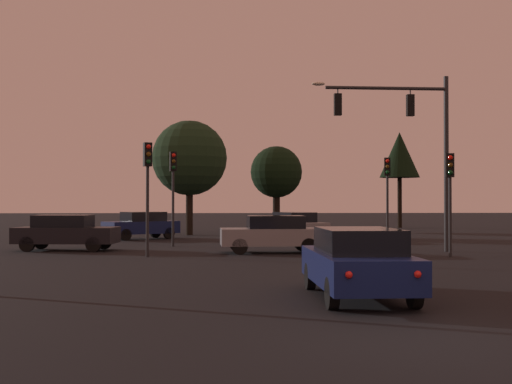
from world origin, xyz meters
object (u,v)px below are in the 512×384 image
object	(u,v)px
traffic_light_corner_left	(450,183)
car_crossing_left	(273,233)
traffic_signal_mast_arm	(410,131)
car_parked_lot	(142,225)
tree_left_far	(189,158)
car_far_lane	(295,226)
tree_center_horizon	(400,155)
traffic_light_far_side	(148,176)
car_crossing_right	(66,232)
traffic_light_corner_right	(387,183)
tree_behind_sign	(276,172)
traffic_light_median	(173,179)
car_nearside_lane	(357,262)

from	to	relation	value
traffic_light_corner_left	car_crossing_left	distance (m)	7.24
traffic_signal_mast_arm	traffic_light_corner_left	xyz separation A→B (m)	(0.76, -2.63, -2.26)
car_parked_lot	tree_left_far	world-z (taller)	tree_left_far
car_far_lane	car_parked_lot	bearing A→B (deg)	168.13
car_crossing_left	tree_center_horizon	bearing A→B (deg)	64.32
traffic_signal_mast_arm	car_far_lane	xyz separation A→B (m)	(-3.97, 7.93, -4.25)
traffic_light_far_side	car_parked_lot	distance (m)	12.07
traffic_light_far_side	car_crossing_right	size ratio (longest dim) A/B	0.97
traffic_light_corner_right	tree_behind_sign	bearing A→B (deg)	107.25
traffic_light_corner_right	traffic_light_median	distance (m)	10.73
car_nearside_lane	tree_left_far	size ratio (longest dim) A/B	0.63
traffic_light_median	traffic_light_corner_right	bearing A→B (deg)	10.10
traffic_light_corner_left	car_far_lane	world-z (taller)	traffic_light_corner_left
car_parked_lot	tree_left_far	bearing A→B (deg)	61.54
car_crossing_left	tree_behind_sign	bearing A→B (deg)	85.17
tree_left_far	tree_center_horizon	distance (m)	19.23
car_parked_lot	traffic_light_median	bearing A→B (deg)	-69.71
traffic_light_corner_right	car_far_lane	distance (m)	5.47
traffic_light_corner_left	tree_left_far	distance (m)	20.00
car_crossing_right	car_far_lane	size ratio (longest dim) A/B	0.99
traffic_signal_mast_arm	traffic_light_far_side	distance (m)	11.02
tree_center_horizon	car_parked_lot	bearing A→B (deg)	-141.26
traffic_light_corner_left	tree_left_far	world-z (taller)	tree_left_far
traffic_light_far_side	tree_center_horizon	bearing A→B (deg)	57.72
traffic_light_corner_left	tree_center_horizon	size ratio (longest dim) A/B	0.51
car_crossing_right	tree_center_horizon	xyz separation A→B (m)	(20.68, 23.14, 4.98)
traffic_light_corner_left	traffic_light_corner_right	bearing A→B (deg)	92.39
traffic_light_corner_right	car_far_lane	size ratio (longest dim) A/B	0.95
traffic_light_far_side	car_crossing_left	xyz separation A→B (m)	(4.87, 1.80, -2.27)
traffic_light_median	tree_left_far	distance (m)	10.56
car_far_lane	car_parked_lot	distance (m)	8.58
traffic_light_median	tree_behind_sign	world-z (taller)	tree_behind_sign
traffic_light_corner_right	tree_center_horizon	bearing A→B (deg)	73.21
traffic_light_median	tree_left_far	bearing A→B (deg)	89.05
traffic_signal_mast_arm	traffic_light_corner_right	xyz separation A→B (m)	(0.42, 5.57, -2.00)
traffic_light_corner_right	car_parked_lot	bearing A→B (deg)	162.11
traffic_light_far_side	tree_center_horizon	size ratio (longest dim) A/B	0.57
traffic_light_far_side	tree_behind_sign	size ratio (longest dim) A/B	0.71
car_nearside_lane	tree_left_far	bearing A→B (deg)	100.80
traffic_light_corner_right	car_parked_lot	size ratio (longest dim) A/B	1.00
traffic_light_median	tree_center_horizon	world-z (taller)	tree_center_horizon
tree_behind_sign	traffic_light_corner_left	bearing A→B (deg)	-77.97
traffic_light_corner_left	traffic_light_far_side	bearing A→B (deg)	176.99
car_parked_lot	tree_center_horizon	xyz separation A→B (m)	(18.52, 14.86, 4.98)
traffic_light_far_side	car_crossing_left	world-z (taller)	traffic_light_far_side
traffic_light_median	traffic_light_far_side	xyz separation A→B (m)	(-0.50, -5.72, -0.06)
car_nearside_lane	car_far_lane	bearing A→B (deg)	87.62
car_crossing_left	tree_behind_sign	size ratio (longest dim) A/B	0.71
traffic_light_median	traffic_light_far_side	size ratio (longest dim) A/B	1.02
traffic_light_median	car_nearside_lane	world-z (taller)	traffic_light_median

